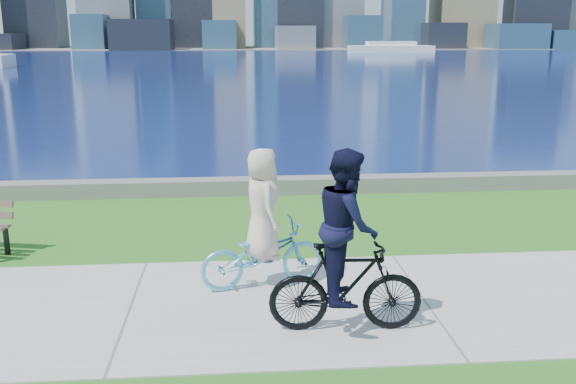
% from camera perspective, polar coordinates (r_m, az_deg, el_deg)
% --- Properties ---
extents(ground, '(320.00, 320.00, 0.00)m').
position_cam_1_polar(ground, '(8.93, -13.91, -10.21)').
color(ground, '#27641A').
rests_on(ground, ground).
extents(concrete_path, '(80.00, 3.50, 0.02)m').
position_cam_1_polar(concrete_path, '(8.92, -13.92, -10.15)').
color(concrete_path, '#ACACA7').
rests_on(concrete_path, ground).
extents(seawall, '(90.00, 0.50, 0.35)m').
position_cam_1_polar(seawall, '(14.71, -10.33, 0.39)').
color(seawall, slate).
rests_on(seawall, ground).
extents(bay_water, '(320.00, 131.00, 0.01)m').
position_cam_1_polar(bay_water, '(80.13, -6.01, 11.50)').
color(bay_water, '#0D1C54').
rests_on(bay_water, ground).
extents(far_shore, '(320.00, 30.00, 0.12)m').
position_cam_1_polar(far_shore, '(138.09, -5.60, 12.62)').
color(far_shore, gray).
rests_on(far_shore, ground).
extents(ferry_far, '(13.87, 3.96, 1.88)m').
position_cam_1_polar(ferry_far, '(109.98, 9.12, 12.51)').
color(ferry_far, white).
rests_on(ferry_far, ground).
extents(cyclist_woman, '(1.06, 1.93, 2.03)m').
position_cam_1_polar(cyclist_woman, '(9.16, -2.28, -3.96)').
color(cyclist_woman, '#5EB8E4').
rests_on(cyclist_woman, ground).
extents(cyclist_man, '(0.74, 1.90, 2.28)m').
position_cam_1_polar(cyclist_man, '(7.78, 5.21, -5.75)').
color(cyclist_man, black).
rests_on(cyclist_man, ground).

